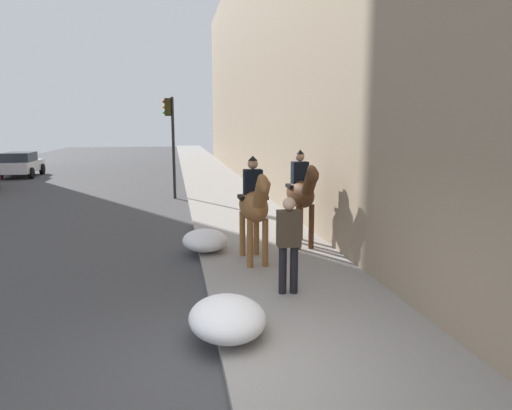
# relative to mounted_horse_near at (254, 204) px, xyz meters

# --- Properties ---
(sidewalk_slab) EXTENTS (120.00, 3.20, 0.12)m
(sidewalk_slab) POSITION_rel_mounted_horse_near_xyz_m (-4.24, -0.48, -1.31)
(sidewalk_slab) COLOR gray
(sidewalk_slab) RESTS_ON ground
(mounted_horse_near) EXTENTS (2.15, 0.61, 2.27)m
(mounted_horse_near) POSITION_rel_mounted_horse_near_xyz_m (0.00, 0.00, 0.00)
(mounted_horse_near) COLOR brown
(mounted_horse_near) RESTS_ON sidewalk_slab
(mounted_horse_far) EXTENTS (2.15, 0.60, 2.32)m
(mounted_horse_far) POSITION_rel_mounted_horse_near_xyz_m (1.18, -1.35, 0.05)
(mounted_horse_far) COLOR #4C2B16
(mounted_horse_far) RESTS_ON sidewalk_slab
(pedestrian_greeting) EXTENTS (0.28, 0.42, 1.70)m
(pedestrian_greeting) POSITION_rel_mounted_horse_near_xyz_m (-1.95, -0.26, -0.27)
(pedestrian_greeting) COLOR black
(pedestrian_greeting) RESTS_ON sidewalk_slab
(car_near_lane) EXTENTS (3.83, 1.91, 1.44)m
(car_near_lane) POSITION_rel_mounted_horse_near_xyz_m (19.43, 10.40, -0.62)
(car_near_lane) COLOR silver
(car_near_lane) RESTS_ON ground
(traffic_light_near_curb) EXTENTS (0.20, 0.44, 4.12)m
(traffic_light_near_curb) POSITION_rel_mounted_horse_near_xyz_m (9.74, 1.71, 1.37)
(traffic_light_near_curb) COLOR black
(traffic_light_near_curb) RESTS_ON ground
(snow_pile_near) EXTENTS (1.41, 1.08, 0.49)m
(snow_pile_near) POSITION_rel_mounted_horse_near_xyz_m (-3.36, 0.97, -1.01)
(snow_pile_near) COLOR white
(snow_pile_near) RESTS_ON sidewalk_slab
(snow_pile_far) EXTENTS (1.37, 1.05, 0.47)m
(snow_pile_far) POSITION_rel_mounted_horse_near_xyz_m (1.13, 0.97, -1.01)
(snow_pile_far) COLOR white
(snow_pile_far) RESTS_ON sidewalk_slab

